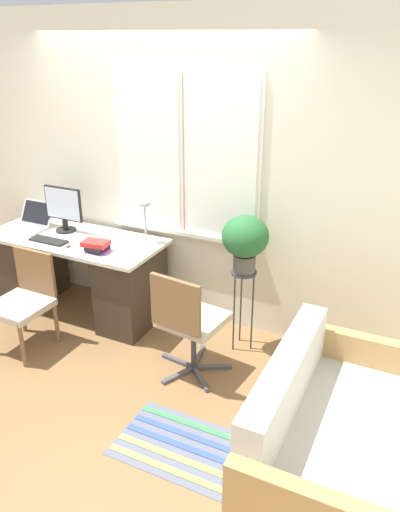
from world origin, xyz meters
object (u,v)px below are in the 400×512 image
(monitor, at_px, (64,208))
(desk_chair_wooden, at_px, (24,299))
(mouse, at_px, (68,245))
(plant_stand, at_px, (243,285))
(couch_loveseat, at_px, (328,444))
(potted_plant, at_px, (245,239))
(book_stack, at_px, (96,246))
(keyboard, at_px, (49,241))
(office_chair_swivel, at_px, (188,320))
(laptop, at_px, (30,223))
(desk_lamp, at_px, (145,211))

(monitor, bearing_deg, desk_chair_wooden, -78.78)
(mouse, bearing_deg, plant_stand, 11.02)
(desk_chair_wooden, relative_size, plant_stand, 1.15)
(couch_loveseat, bearing_deg, potted_plant, 41.15)
(mouse, height_order, potted_plant, potted_plant)
(mouse, height_order, book_stack, book_stack)
(desk_chair_wooden, bearing_deg, mouse, 75.88)
(book_stack, relative_size, couch_loveseat, 0.16)
(plant_stand, bearing_deg, couch_loveseat, -48.85)
(keyboard, distance_m, office_chair_swivel, 1.60)
(office_chair_swivel, bearing_deg, laptop, -6.24)
(desk_chair_wooden, height_order, potted_plant, potted_plant)
(laptop, xyz_separation_m, office_chair_swivel, (1.94, -0.46, -0.32))
(mouse, relative_size, office_chair_swivel, 0.07)
(desk_lamp, bearing_deg, book_stack, -126.14)
(mouse, bearing_deg, desk_chair_wooden, -105.00)
(keyboard, height_order, couch_loveseat, couch_loveseat)
(keyboard, relative_size, office_chair_swivel, 0.40)
(mouse, bearing_deg, office_chair_swivel, -10.58)
(monitor, distance_m, keyboard, 0.36)
(book_stack, height_order, couch_loveseat, book_stack)
(laptop, height_order, plant_stand, laptop)
(monitor, bearing_deg, potted_plant, -0.30)
(mouse, distance_m, desk_chair_wooden, 0.59)
(laptop, relative_size, office_chair_swivel, 0.40)
(keyboard, bearing_deg, monitor, 97.39)
(mouse, xyz_separation_m, office_chair_swivel, (1.31, -0.24, -0.28))
(desk_lamp, bearing_deg, potted_plant, -5.75)
(potted_plant, bearing_deg, office_chair_swivel, -112.80)
(desk_chair_wooden, bearing_deg, laptop, 127.70)
(keyboard, xyz_separation_m, desk_chair_wooden, (0.12, -0.49, -0.33))
(desk_lamp, height_order, couch_loveseat, desk_lamp)
(monitor, xyz_separation_m, desk_chair_wooden, (0.15, -0.78, -0.54))
(monitor, relative_size, potted_plant, 0.90)
(monitor, height_order, mouse, monitor)
(laptop, distance_m, office_chair_swivel, 2.02)
(couch_loveseat, bearing_deg, monitor, 68.08)
(book_stack, distance_m, potted_plant, 1.29)
(laptop, height_order, couch_loveseat, laptop)
(book_stack, xyz_separation_m, couch_loveseat, (2.22, -0.84, -0.53))
(laptop, bearing_deg, mouse, -18.63)
(monitor, distance_m, desk_chair_wooden, 0.96)
(keyboard, bearing_deg, desk_lamp, 25.07)
(mouse, bearing_deg, book_stack, 6.01)
(monitor, distance_m, book_stack, 0.65)
(desk_lamp, height_order, book_stack, desk_lamp)
(laptop, relative_size, couch_loveseat, 0.25)
(book_stack, bearing_deg, mouse, -173.99)
(couch_loveseat, xyz_separation_m, potted_plant, (-0.97, 1.11, 0.71))
(couch_loveseat, bearing_deg, desk_chair_wooden, 82.55)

